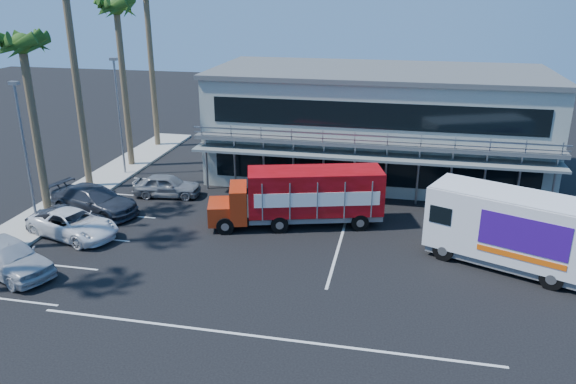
% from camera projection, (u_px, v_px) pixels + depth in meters
% --- Properties ---
extents(ground, '(120.00, 120.00, 0.00)m').
position_uv_depth(ground, '(291.00, 265.00, 26.78)').
color(ground, black).
rests_on(ground, ground).
extents(building, '(22.40, 12.00, 7.30)m').
position_uv_depth(building, '(377.00, 123.00, 38.67)').
color(building, '#979E90').
rests_on(building, ground).
extents(curb_strip, '(3.00, 32.00, 0.16)m').
position_uv_depth(curb_strip, '(76.00, 197.00, 35.17)').
color(curb_strip, '#A5A399').
rests_on(curb_strip, ground).
extents(palm_c, '(2.80, 2.80, 10.75)m').
position_uv_depth(palm_c, '(23.00, 53.00, 29.25)').
color(palm_c, brown).
rests_on(palm_c, ground).
extents(palm_e, '(2.80, 2.80, 12.25)m').
position_uv_depth(palm_e, '(117.00, 17.00, 37.93)').
color(palm_e, brown).
rests_on(palm_e, ground).
extents(palm_f, '(2.80, 2.80, 13.25)m').
position_uv_depth(palm_f, '(146.00, 1.00, 42.75)').
color(palm_f, brown).
rests_on(palm_f, ground).
extents(light_pole_near, '(0.50, 0.25, 8.09)m').
position_uv_depth(light_pole_near, '(25.00, 151.00, 28.90)').
color(light_pole_near, gray).
rests_on(light_pole_near, ground).
extents(light_pole_far, '(0.50, 0.25, 8.09)m').
position_uv_depth(light_pole_far, '(119.00, 112.00, 38.09)').
color(light_pole_far, gray).
rests_on(light_pole_far, ground).
extents(red_truck, '(9.69, 4.64, 3.18)m').
position_uv_depth(red_truck, '(303.00, 195.00, 30.67)').
color(red_truck, '#AA280D').
rests_on(red_truck, ground).
extents(white_van, '(7.83, 5.26, 3.63)m').
position_uv_depth(white_van, '(510.00, 228.00, 26.03)').
color(white_van, white).
rests_on(white_van, ground).
extents(parked_car_a, '(5.42, 3.79, 1.71)m').
position_uv_depth(parked_car_a, '(8.00, 257.00, 25.67)').
color(parked_car_a, '#B4B7BC').
rests_on(parked_car_a, ground).
extents(parked_car_b, '(4.13, 1.67, 1.33)m').
position_uv_depth(parked_car_b, '(67.00, 221.00, 30.07)').
color(parked_car_b, black).
rests_on(parked_car_b, ground).
extents(parked_car_c, '(5.56, 3.75, 1.42)m').
position_uv_depth(parked_car_c, '(73.00, 224.00, 29.57)').
color(parked_car_c, white).
rests_on(parked_car_c, ground).
extents(parked_car_d, '(5.95, 3.59, 1.61)m').
position_uv_depth(parked_car_d, '(94.00, 200.00, 32.60)').
color(parked_car_d, '#2B303A').
rests_on(parked_car_d, ground).
extents(parked_car_e, '(4.37, 2.18, 1.43)m').
position_uv_depth(parked_car_e, '(167.00, 186.00, 35.28)').
color(parked_car_e, gray).
rests_on(parked_car_e, ground).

